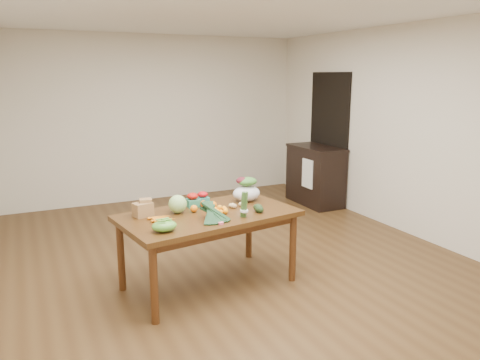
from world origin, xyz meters
name	(u,v)px	position (x,y,z in m)	size (l,w,h in m)	color
floor	(230,258)	(0.00, 0.00, 0.00)	(6.00, 6.00, 0.00)	#50361B
ceiling	(228,10)	(0.00, 0.00, 2.70)	(5.00, 6.00, 0.02)	white
room_walls	(229,142)	(0.00, 0.00, 1.35)	(5.02, 6.02, 2.70)	beige
dining_table	(209,249)	(-0.47, -0.55, 0.38)	(1.67, 0.93, 0.75)	#42270F
doorway_dark	(329,138)	(2.48, 1.60, 1.05)	(0.02, 1.00, 2.10)	black
cabinet	(315,175)	(2.22, 1.56, 0.47)	(0.52, 1.02, 0.94)	black
dish_towel	(307,174)	(1.96, 1.40, 0.55)	(0.02, 0.28, 0.45)	white
paper_bag	(143,208)	(-1.06, -0.38, 0.83)	(0.23, 0.19, 0.16)	#A08148
cabbage	(178,204)	(-0.73, -0.42, 0.84)	(0.18, 0.18, 0.18)	#B3D77C
strawberry_basket_a	(193,201)	(-0.52, -0.27, 0.81)	(0.12, 0.12, 0.11)	#B71C0C
strawberry_basket_b	(203,199)	(-0.39, -0.21, 0.80)	(0.11, 0.11, 0.10)	red
orange_a	(194,209)	(-0.58, -0.46, 0.79)	(0.07, 0.07, 0.07)	orange
orange_b	(204,204)	(-0.43, -0.34, 0.79)	(0.07, 0.07, 0.07)	orange
orange_c	(212,205)	(-0.38, -0.46, 0.79)	(0.09, 0.09, 0.09)	#EF580E
mandarin_cluster	(220,209)	(-0.36, -0.59, 0.79)	(0.18, 0.18, 0.08)	orange
carrots	(162,219)	(-0.94, -0.57, 0.76)	(0.22, 0.19, 0.03)	orange
snap_pea_bag	(164,226)	(-1.01, -0.89, 0.80)	(0.22, 0.16, 0.10)	#5DA036
kale_bunch	(215,213)	(-0.51, -0.82, 0.83)	(0.32, 0.40, 0.16)	#16321C
asparagus_bundle	(244,204)	(-0.21, -0.82, 0.88)	(0.08, 0.08, 0.25)	#437636
potato_a	(233,206)	(-0.18, -0.49, 0.78)	(0.06, 0.05, 0.05)	#D0BA78
potato_b	(234,206)	(-0.17, -0.51, 0.77)	(0.06, 0.05, 0.05)	tan
potato_c	(243,203)	(-0.04, -0.45, 0.77)	(0.05, 0.04, 0.04)	#D0C578
potato_d	(231,205)	(-0.19, -0.46, 0.77)	(0.05, 0.04, 0.04)	tan
potato_e	(241,204)	(-0.08, -0.47, 0.77)	(0.05, 0.05, 0.05)	tan
avocado_a	(259,209)	(-0.02, -0.75, 0.78)	(0.07, 0.10, 0.07)	black
avocado_b	(258,208)	(0.00, -0.70, 0.79)	(0.08, 0.11, 0.08)	black
salad_bag	(246,190)	(0.06, -0.31, 0.87)	(0.30, 0.23, 0.23)	silver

